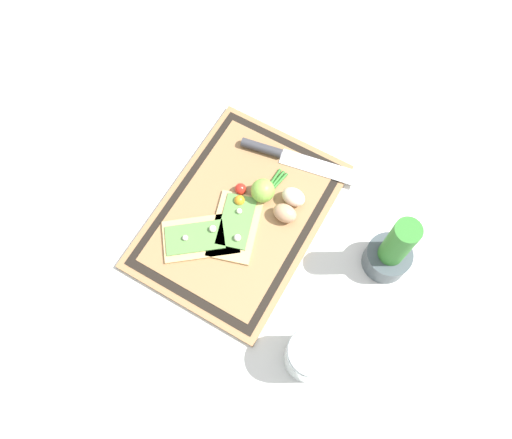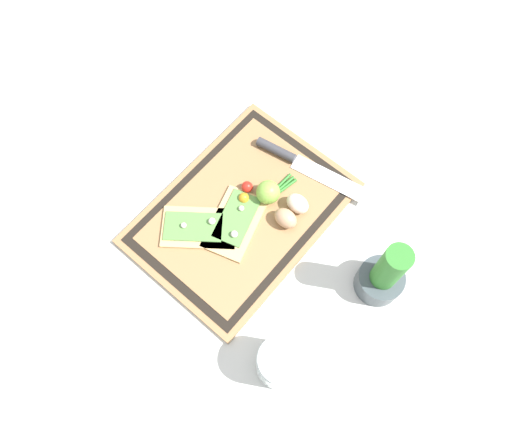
% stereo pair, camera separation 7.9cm
% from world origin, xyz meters
% --- Properties ---
extents(ground_plane, '(6.00, 6.00, 0.00)m').
position_xyz_m(ground_plane, '(0.00, 0.00, 0.00)').
color(ground_plane, silver).
extents(cutting_board, '(0.49, 0.35, 0.02)m').
position_xyz_m(cutting_board, '(0.00, 0.00, 0.01)').
color(cutting_board, '#997047').
rests_on(cutting_board, ground_plane).
extents(pizza_slice_near, '(0.18, 0.19, 0.02)m').
position_xyz_m(pizza_slice_near, '(0.10, -0.05, 0.02)').
color(pizza_slice_near, tan).
rests_on(pizza_slice_near, cutting_board).
extents(pizza_slice_far, '(0.19, 0.14, 0.02)m').
position_xyz_m(pizza_slice_far, '(0.03, 0.01, 0.02)').
color(pizza_slice_far, tan).
rests_on(pizza_slice_far, cutting_board).
extents(knife, '(0.08, 0.29, 0.02)m').
position_xyz_m(knife, '(-0.18, 0.01, 0.02)').
color(knife, silver).
rests_on(knife, cutting_board).
extents(egg_brown, '(0.04, 0.05, 0.04)m').
position_xyz_m(egg_brown, '(-0.04, 0.09, 0.04)').
color(egg_brown, tan).
rests_on(egg_brown, cutting_board).
extents(egg_pink, '(0.04, 0.05, 0.04)m').
position_xyz_m(egg_pink, '(-0.09, 0.09, 0.04)').
color(egg_pink, beige).
rests_on(egg_pink, cutting_board).
extents(lime, '(0.06, 0.06, 0.06)m').
position_xyz_m(lime, '(-0.07, 0.02, 0.04)').
color(lime, '#7FB742').
rests_on(lime, cutting_board).
extents(cherry_tomato_red, '(0.03, 0.03, 0.03)m').
position_xyz_m(cherry_tomato_red, '(-0.05, -0.03, 0.03)').
color(cherry_tomato_red, red).
rests_on(cherry_tomato_red, cutting_board).
extents(cherry_tomato_yellow, '(0.02, 0.02, 0.02)m').
position_xyz_m(cherry_tomato_yellow, '(-0.02, -0.01, 0.03)').
color(cherry_tomato_yellow, orange).
rests_on(cherry_tomato_yellow, cutting_board).
extents(scallion_bunch, '(0.26, 0.05, 0.01)m').
position_xyz_m(scallion_bunch, '(-0.02, 0.02, 0.02)').
color(scallion_bunch, '#2D7528').
rests_on(scallion_bunch, cutting_board).
extents(herb_pot, '(0.10, 0.10, 0.20)m').
position_xyz_m(herb_pot, '(-0.06, 0.33, 0.07)').
color(herb_pot, '#3D474C').
rests_on(herb_pot, ground_plane).
extents(sauce_jar, '(0.10, 0.10, 0.11)m').
position_xyz_m(sauce_jar, '(0.21, 0.28, 0.05)').
color(sauce_jar, silver).
rests_on(sauce_jar, ground_plane).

